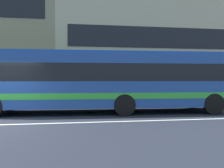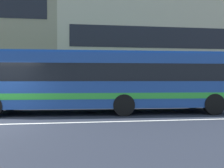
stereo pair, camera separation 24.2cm
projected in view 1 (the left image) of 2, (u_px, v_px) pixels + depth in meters
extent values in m
cube|color=#1F6228|center=(61.00, 99.00, 15.43)|extent=(17.17, 1.10, 0.80)
cube|color=#B6B092|center=(178.00, 52.00, 25.02)|extent=(25.02, 8.10, 9.21)
cube|color=black|center=(197.00, 39.00, 20.98)|extent=(23.01, 0.04, 1.84)
cube|color=navy|center=(106.00, 80.00, 11.81)|extent=(12.28, 3.10, 2.55)
cube|color=black|center=(106.00, 73.00, 11.81)|extent=(11.55, 3.09, 0.82)
cube|color=green|center=(106.00, 94.00, 11.83)|extent=(12.04, 3.12, 0.28)
cube|color=#19468F|center=(106.00, 54.00, 11.79)|extent=(11.78, 2.67, 0.12)
cylinder|color=black|center=(9.00, 101.00, 12.48)|extent=(1.01, 0.32, 1.00)
cylinder|color=black|center=(124.00, 105.00, 10.73)|extent=(1.01, 0.32, 1.00)
cylinder|color=black|center=(118.00, 100.00, 13.10)|extent=(1.01, 0.32, 1.00)
cylinder|color=black|center=(213.00, 104.00, 11.20)|extent=(1.01, 0.32, 1.00)
cylinder|color=black|center=(191.00, 100.00, 13.57)|extent=(1.01, 0.32, 1.00)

